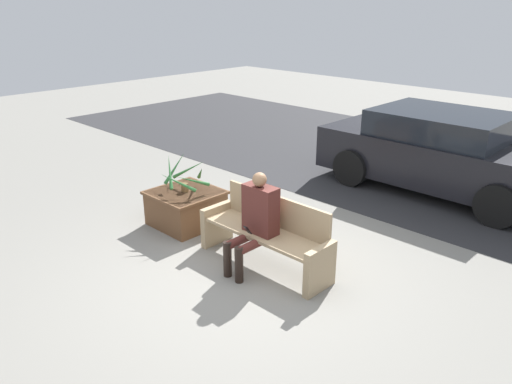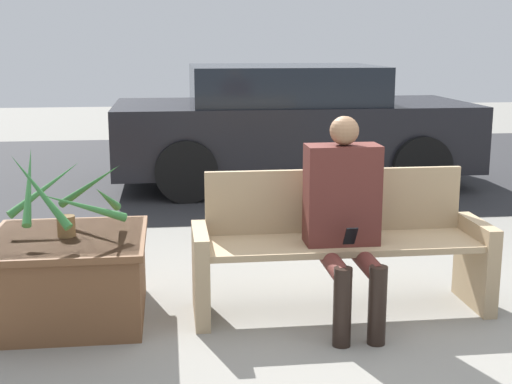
{
  "view_description": "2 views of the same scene",
  "coord_description": "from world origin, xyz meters",
  "px_view_note": "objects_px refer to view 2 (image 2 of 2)",
  "views": [
    {
      "loc": [
        3.8,
        -3.72,
        3.17
      ],
      "look_at": [
        -0.54,
        0.76,
        0.77
      ],
      "focal_mm": 35.0,
      "sensor_mm": 36.0,
      "label": 1
    },
    {
      "loc": [
        -1.13,
        -3.78,
        1.7
      ],
      "look_at": [
        -0.56,
        0.77,
        0.71
      ],
      "focal_mm": 50.0,
      "sensor_mm": 36.0,
      "label": 2
    }
  ],
  "objects_px": {
    "planter_box": "(69,274)",
    "parked_car": "(290,125)",
    "person_seated": "(345,211)",
    "potted_plant": "(66,197)",
    "bench": "(340,244)"
  },
  "relations": [
    {
      "from": "planter_box",
      "to": "parked_car",
      "type": "distance_m",
      "value": 4.57
    },
    {
      "from": "person_seated",
      "to": "potted_plant",
      "type": "xyz_separation_m",
      "value": [
        -1.67,
        0.22,
        0.09
      ]
    },
    {
      "from": "parked_car",
      "to": "planter_box",
      "type": "bearing_deg",
      "value": -117.19
    },
    {
      "from": "person_seated",
      "to": "planter_box",
      "type": "xyz_separation_m",
      "value": [
        -1.67,
        0.22,
        -0.4
      ]
    },
    {
      "from": "person_seated",
      "to": "planter_box",
      "type": "height_order",
      "value": "person_seated"
    },
    {
      "from": "person_seated",
      "to": "potted_plant",
      "type": "distance_m",
      "value": 1.68
    },
    {
      "from": "bench",
      "to": "potted_plant",
      "type": "height_order",
      "value": "potted_plant"
    },
    {
      "from": "bench",
      "to": "potted_plant",
      "type": "xyz_separation_m",
      "value": [
        -1.69,
        0.03,
        0.35
      ]
    },
    {
      "from": "potted_plant",
      "to": "bench",
      "type": "bearing_deg",
      "value": -1.11
    },
    {
      "from": "planter_box",
      "to": "potted_plant",
      "type": "bearing_deg",
      "value": -31.52
    },
    {
      "from": "planter_box",
      "to": "potted_plant",
      "type": "height_order",
      "value": "potted_plant"
    },
    {
      "from": "parked_car",
      "to": "bench",
      "type": "bearing_deg",
      "value": -95.36
    },
    {
      "from": "potted_plant",
      "to": "parked_car",
      "type": "distance_m",
      "value": 4.55
    },
    {
      "from": "planter_box",
      "to": "parked_car",
      "type": "bearing_deg",
      "value": 62.81
    },
    {
      "from": "bench",
      "to": "person_seated",
      "type": "bearing_deg",
      "value": -96.17
    }
  ]
}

